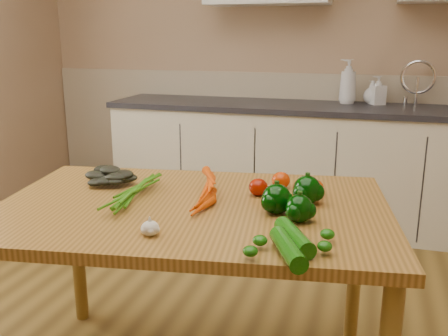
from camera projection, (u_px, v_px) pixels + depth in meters
room at (166, 77)px, 1.72m from camera, size 4.04×5.04×2.64m
counter_run at (302, 163)px, 3.73m from camera, size 2.84×0.64×1.14m
table at (192, 226)px, 1.88m from camera, size 1.58×1.14×0.78m
soap_bottle_a at (348, 81)px, 3.63m from camera, size 0.13×0.13×0.32m
soap_bottle_b at (378, 90)px, 3.58m from camera, size 0.13×0.13×0.20m
soap_bottle_c at (373, 92)px, 3.63m from camera, size 0.16×0.16×0.16m
carrot_bunch at (183, 192)px, 1.89m from camera, size 0.30×0.25×0.07m
leafy_greens at (110, 172)px, 2.10m from camera, size 0.21×0.19×0.10m
garlic_bulb at (150, 228)px, 1.57m from camera, size 0.06×0.06×0.05m
pepper_a at (276, 199)px, 1.76m from camera, size 0.10×0.10×0.10m
pepper_b at (307, 190)px, 1.86m from camera, size 0.11×0.11×0.11m
pepper_c at (299, 208)px, 1.68m from camera, size 0.09×0.09×0.09m
tomato_a at (258, 187)px, 1.95m from camera, size 0.07×0.07×0.07m
tomato_b at (281, 180)px, 2.04m from camera, size 0.08×0.08×0.07m
tomato_c at (315, 188)px, 1.95m from camera, size 0.07×0.07×0.06m
zucchini_a at (294, 237)px, 1.49m from camera, size 0.15×0.21×0.06m
zucchini_b at (288, 249)px, 1.41m from camera, size 0.14×0.22×0.05m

